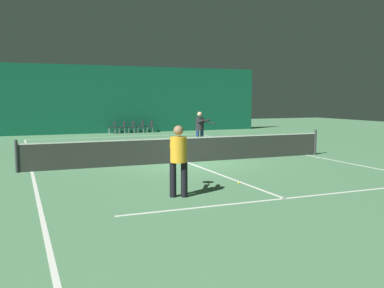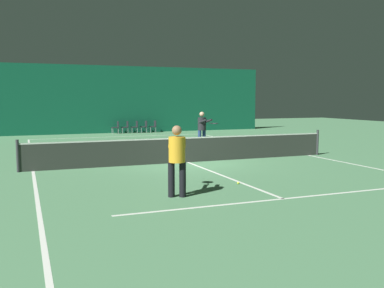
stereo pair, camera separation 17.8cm
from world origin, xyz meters
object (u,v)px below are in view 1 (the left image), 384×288
object	(u,v)px
courtside_chair_3	(141,126)
courtside_chair_4	(150,126)
player_far	(200,127)
courtside_chair_1	(122,126)
player_near	(179,155)
courtside_chair_2	(132,126)
courtside_chair_0	(113,127)
tennis_ball	(239,183)
tennis_net	(187,149)

from	to	relation	value
courtside_chair_3	courtside_chair_4	distance (m)	0.67
player_far	courtside_chair_4	world-z (taller)	player_far
courtside_chair_1	courtside_chair_3	distance (m)	1.34
player_far	courtside_chair_3	bearing A→B (deg)	166.91
player_near	courtside_chair_2	distance (m)	20.08
courtside_chair_0	courtside_chair_4	xyz separation A→B (m)	(2.68, 0.00, 0.00)
courtside_chair_4	tennis_ball	bearing A→B (deg)	-9.28
courtside_chair_1	player_far	bearing A→B (deg)	8.36
tennis_net	courtside_chair_1	bearing A→B (deg)	86.42
courtside_chair_1	courtside_chair_4	bearing A→B (deg)	90.00
tennis_net	courtside_chair_4	world-z (taller)	tennis_net
tennis_net	courtside_chair_0	size ratio (longest dim) A/B	14.29
courtside_chair_0	courtside_chair_3	world-z (taller)	same
courtside_chair_4	player_far	bearing A→B (deg)	-2.87
courtside_chair_4	tennis_ball	world-z (taller)	courtside_chair_4
courtside_chair_3	tennis_net	bearing A→B (deg)	-8.82
player_near	courtside_chair_1	xyz separation A→B (m)	(3.19, 19.70, -0.53)
courtside_chair_2	tennis_net	bearing A→B (deg)	-6.22
courtside_chair_1	tennis_ball	distance (m)	18.92
tennis_net	courtside_chair_2	world-z (taller)	tennis_net
courtside_chair_0	courtside_chair_1	xyz separation A→B (m)	(0.67, 0.00, 0.00)
courtside_chair_2	courtside_chair_3	xyz separation A→B (m)	(0.67, 0.00, 0.00)
player_far	courtside_chair_3	size ratio (longest dim) A/B	2.10
courtside_chair_4	courtside_chair_2	bearing A→B (deg)	-90.00
courtside_chair_2	tennis_ball	world-z (taller)	courtside_chair_2
courtside_chair_0	courtside_chair_2	bearing A→B (deg)	90.00
courtside_chair_0	courtside_chair_3	bearing A→B (deg)	90.00
tennis_net	courtside_chair_4	xyz separation A→B (m)	(2.92, 14.47, -0.03)
courtside_chair_0	courtside_chair_1	size ratio (longest dim) A/B	1.00
courtside_chair_1	tennis_ball	world-z (taller)	courtside_chair_1
player_near	courtside_chair_1	world-z (taller)	player_near
player_far	courtside_chair_4	distance (m)	10.22
tennis_net	courtside_chair_1	distance (m)	14.50
courtside_chair_4	courtside_chair_1	bearing A→B (deg)	-90.00
courtside_chair_1	player_near	bearing A→B (deg)	-9.21
player_near	tennis_ball	distance (m)	2.47
tennis_net	player_near	xyz separation A→B (m)	(-2.29, -5.23, 0.51)
courtside_chair_2	tennis_ball	xyz separation A→B (m)	(-1.75, -18.88, -0.45)
tennis_net	courtside_chair_0	world-z (taller)	tennis_net
courtside_chair_2	courtside_chair_4	distance (m)	1.34
courtside_chair_1	tennis_net	bearing A→B (deg)	-3.58
player_far	courtside_chair_4	bearing A→B (deg)	163.15
courtside_chair_0	courtside_chair_3	distance (m)	2.01
player_far	courtside_chair_2	size ratio (longest dim) A/B	2.10
courtside_chair_1	courtside_chair_4	distance (m)	2.01
courtside_chair_0	courtside_chair_4	world-z (taller)	same
courtside_chair_3	courtside_chair_4	size ratio (longest dim) A/B	1.00
player_near	courtside_chair_2	world-z (taller)	player_near
tennis_net	courtside_chair_3	size ratio (longest dim) A/B	14.29
player_near	courtside_chair_4	bearing A→B (deg)	6.18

